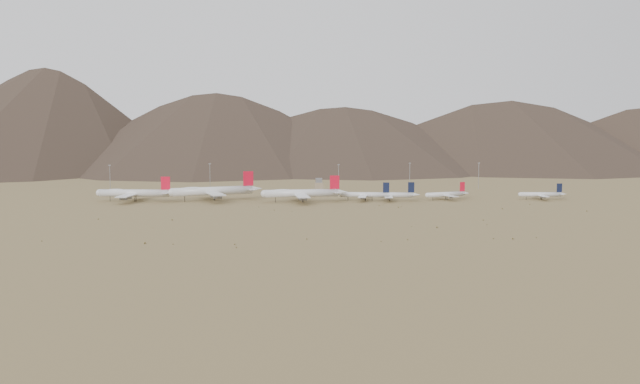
{
  "coord_description": "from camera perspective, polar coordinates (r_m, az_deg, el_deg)",
  "views": [
    {
      "loc": [
        -12.04,
        -471.64,
        55.6
      ],
      "look_at": [
        24.53,
        30.0,
        7.44
      ],
      "focal_mm": 35.0,
      "sensor_mm": 36.0,
      "label": 1
    }
  ],
  "objects": [
    {
      "name": "mountain_ridge",
      "position": [
        1374.94,
        -3.71,
        9.4
      ],
      "size": [
        4400.0,
        1000.0,
        300.0
      ],
      "color": "#4A372C",
      "rests_on": "ground"
    },
    {
      "name": "widebody_centre",
      "position": [
        516.62,
        -9.74,
        0.11
      ],
      "size": [
        75.75,
        60.25,
        23.33
      ],
      "rotation": [
        0.0,
        0.0,
        0.32
      ],
      "color": "white",
      "rests_on": "ground"
    },
    {
      "name": "mast_west",
      "position": [
        615.0,
        -10.03,
        1.53
      ],
      "size": [
        2.0,
        0.6,
        25.7
      ],
      "color": "gray",
      "rests_on": "ground"
    },
    {
      "name": "widebody_west",
      "position": [
        524.3,
        -16.62,
        -0.08
      ],
      "size": [
        67.91,
        52.76,
        20.24
      ],
      "rotation": [
        0.0,
        0.0,
        -0.13
      ],
      "color": "white",
      "rests_on": "ground"
    },
    {
      "name": "narrowbody_a",
      "position": [
        509.07,
        4.21,
        -0.26
      ],
      "size": [
        45.43,
        33.4,
        15.23
      ],
      "rotation": [
        0.0,
        0.0,
        -0.23
      ],
      "color": "white",
      "rests_on": "ground"
    },
    {
      "name": "mast_far_east",
      "position": [
        639.36,
        14.3,
        1.59
      ],
      "size": [
        2.0,
        0.6,
        25.7
      ],
      "color": "gray",
      "rests_on": "ground"
    },
    {
      "name": "ground",
      "position": [
        475.06,
        -2.69,
        -1.26
      ],
      "size": [
        3000.0,
        3000.0,
        0.0
      ],
      "primitive_type": "plane",
      "color": "olive",
      "rests_on": "ground"
    },
    {
      "name": "narrowbody_d",
      "position": [
        548.43,
        19.62,
        -0.21
      ],
      "size": [
        40.84,
        29.29,
        13.47
      ],
      "rotation": [
        0.0,
        0.0,
        -0.05
      ],
      "color": "white",
      "rests_on": "ground"
    },
    {
      "name": "mast_east",
      "position": [
        622.08,
        8.2,
        1.6
      ],
      "size": [
        2.0,
        0.6,
        25.7
      ],
      "color": "gray",
      "rests_on": "ground"
    },
    {
      "name": "mast_far_west",
      "position": [
        609.75,
        -18.65,
        1.29
      ],
      "size": [
        2.0,
        0.6,
        25.7
      ],
      "color": "gray",
      "rests_on": "ground"
    },
    {
      "name": "narrowbody_c",
      "position": [
        525.79,
        11.52,
        -0.2
      ],
      "size": [
        41.46,
        30.96,
        14.27
      ],
      "rotation": [
        0.0,
        0.0,
        0.34
      ],
      "color": "white",
      "rests_on": "ground"
    },
    {
      "name": "control_tower",
      "position": [
        595.26,
        -0.1,
        0.62
      ],
      "size": [
        8.0,
        8.0,
        12.0
      ],
      "color": "gray",
      "rests_on": "ground"
    },
    {
      "name": "narrowbody_b",
      "position": [
        509.32,
        6.45,
        -0.26
      ],
      "size": [
        46.69,
        33.89,
        15.46
      ],
      "rotation": [
        0.0,
        0.0,
        -0.13
      ],
      "color": "white",
      "rests_on": "ground"
    },
    {
      "name": "mast_centre",
      "position": [
        589.4,
        1.71,
        1.44
      ],
      "size": [
        2.0,
        0.6,
        25.7
      ],
      "color": "gray",
      "rests_on": "ground"
    },
    {
      "name": "desert_scrub",
      "position": [
        381.81,
        3.88,
        -2.87
      ],
      "size": [
        429.81,
        172.21,
        0.94
      ],
      "color": "brown",
      "rests_on": "ground"
    },
    {
      "name": "widebody_east",
      "position": [
        498.6,
        -1.69,
        -0.1
      ],
      "size": [
        70.77,
        54.66,
        21.03
      ],
      "rotation": [
        0.0,
        0.0,
        0.09
      ],
      "color": "white",
      "rests_on": "ground"
    }
  ]
}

